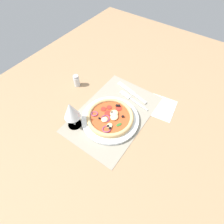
% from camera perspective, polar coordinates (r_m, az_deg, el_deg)
% --- Properties ---
extents(ground_plane, '(1.90, 1.40, 0.02)m').
position_cam_1_polar(ground_plane, '(0.87, 0.45, -1.07)').
color(ground_plane, '#9E7A56').
extents(placemat, '(0.46, 0.31, 0.00)m').
position_cam_1_polar(placemat, '(0.86, 0.45, -0.52)').
color(placemat, gray).
rests_on(placemat, ground_plane).
extents(plate, '(0.27, 0.27, 0.01)m').
position_cam_1_polar(plate, '(0.83, -0.57, -2.24)').
color(plate, white).
rests_on(plate, placemat).
extents(pizza, '(0.22, 0.22, 0.03)m').
position_cam_1_polar(pizza, '(0.82, -0.57, -1.53)').
color(pizza, tan).
rests_on(pizza, plate).
extents(fork, '(0.05, 0.18, 0.00)m').
position_cam_1_polar(fork, '(0.92, 6.38, 4.06)').
color(fork, silver).
rests_on(fork, placemat).
extents(knife, '(0.06, 0.20, 0.01)m').
position_cam_1_polar(knife, '(0.95, 6.22, 6.32)').
color(knife, silver).
rests_on(knife, placemat).
extents(wine_glass, '(0.07, 0.07, 0.15)m').
position_cam_1_polar(wine_glass, '(0.77, -12.92, 0.21)').
color(wine_glass, silver).
rests_on(wine_glass, ground_plane).
extents(napkin, '(0.16, 0.15, 0.00)m').
position_cam_1_polar(napkin, '(0.92, 15.37, 1.53)').
color(napkin, silver).
rests_on(napkin, ground_plane).
extents(pepper_shaker, '(0.03, 0.03, 0.07)m').
position_cam_1_polar(pepper_shaker, '(0.99, -11.26, 9.76)').
color(pepper_shaker, silver).
rests_on(pepper_shaker, ground_plane).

